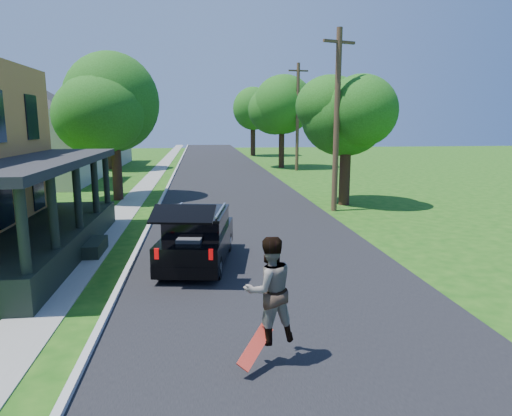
{
  "coord_description": "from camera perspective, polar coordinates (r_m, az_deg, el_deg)",
  "views": [
    {
      "loc": [
        -1.93,
        -8.84,
        4.2
      ],
      "look_at": [
        -0.46,
        3.0,
        1.97
      ],
      "focal_mm": 32.0,
      "sensor_mm": 36.0,
      "label": 1
    }
  ],
  "objects": [
    {
      "name": "ground",
      "position": [
        9.98,
        4.91,
        -14.35
      ],
      "size": [
        140.0,
        140.0,
        0.0
      ],
      "primitive_type": "plane",
      "color": "#174D0F",
      "rests_on": "ground"
    },
    {
      "name": "street",
      "position": [
        29.21,
        -3.19,
        2.32
      ],
      "size": [
        8.0,
        120.0,
        0.02
      ],
      "primitive_type": "cube",
      "color": "black",
      "rests_on": "ground"
    },
    {
      "name": "curb",
      "position": [
        29.22,
        -11.15,
        2.14
      ],
      "size": [
        0.15,
        120.0,
        0.12
      ],
      "primitive_type": "cube",
      "color": "#AEAEA9",
      "rests_on": "ground"
    },
    {
      "name": "sidewalk",
      "position": [
        29.38,
        -14.16,
        2.06
      ],
      "size": [
        1.3,
        120.0,
        0.03
      ],
      "primitive_type": "cube",
      "color": "gray",
      "rests_on": "ground"
    },
    {
      "name": "neighbor_house_mid",
      "position": [
        34.82,
        -26.85,
        9.47
      ],
      "size": [
        12.78,
        12.78,
        8.3
      ],
      "color": "#A8A295",
      "rests_on": "ground"
    },
    {
      "name": "neighbor_house_far",
      "position": [
        50.19,
        -20.7,
        9.92
      ],
      "size": [
        12.78,
        12.78,
        8.3
      ],
      "color": "#A8A295",
      "rests_on": "ground"
    },
    {
      "name": "black_suv",
      "position": [
        13.84,
        -7.34,
        -3.68
      ],
      "size": [
        2.41,
        4.76,
        2.12
      ],
      "rotation": [
        0.0,
        0.0,
        -0.17
      ],
      "color": "black",
      "rests_on": "ground"
    },
    {
      "name": "skateboarder",
      "position": [
        8.04,
        1.64,
        -10.15
      ],
      "size": [
        1.07,
        0.93,
        1.9
      ],
      "rotation": [
        0.0,
        0.0,
        3.4
      ],
      "color": "black",
      "rests_on": "ground"
    },
    {
      "name": "skateboard",
      "position": [
        8.14,
        -0.07,
        -17.06
      ],
      "size": [
        0.71,
        0.7,
        0.59
      ],
      "rotation": [
        0.0,
        0.0,
        -0.32
      ],
      "color": "red",
      "rests_on": "ground"
    },
    {
      "name": "tree_left_mid",
      "position": [
        26.15,
        -17.5,
        12.18
      ],
      "size": [
        6.75,
        6.5,
        7.9
      ],
      "rotation": [
        0.0,
        0.0,
        0.43
      ],
      "color": "black",
      "rests_on": "ground"
    },
    {
      "name": "tree_left_far",
      "position": [
        44.09,
        -18.11,
        11.44
      ],
      "size": [
        6.86,
        6.59,
        8.07
      ],
      "rotation": [
        0.0,
        0.0,
        0.4
      ],
      "color": "black",
      "rests_on": "ground"
    },
    {
      "name": "tree_right_near",
      "position": [
        23.92,
        11.22,
        12.4
      ],
      "size": [
        4.66,
        4.45,
        7.44
      ],
      "rotation": [
        0.0,
        0.0,
        0.01
      ],
      "color": "black",
      "rests_on": "ground"
    },
    {
      "name": "tree_right_mid",
      "position": [
        43.53,
        3.2,
        12.82
      ],
      "size": [
        6.32,
        6.17,
        9.14
      ],
      "rotation": [
        0.0,
        0.0,
        0.07
      ],
      "color": "black",
      "rests_on": "ground"
    },
    {
      "name": "tree_right_far",
      "position": [
        59.68,
        -0.44,
        12.25
      ],
      "size": [
        7.46,
        7.11,
        8.97
      ],
      "rotation": [
        0.0,
        0.0,
        0.39
      ],
      "color": "black",
      "rests_on": "ground"
    },
    {
      "name": "utility_pole_near",
      "position": [
        22.07,
        10.06,
        10.9
      ],
      "size": [
        1.64,
        0.64,
        8.46
      ],
      "rotation": [
        0.0,
        0.0,
        0.31
      ],
      "color": "#40311D",
      "rests_on": "ground"
    },
    {
      "name": "utility_pole_far",
      "position": [
        40.96,
        5.22,
        11.4
      ],
      "size": [
        1.77,
        0.33,
        9.28
      ],
      "rotation": [
        0.0,
        0.0,
        0.11
      ],
      "color": "#40311D",
      "rests_on": "ground"
    }
  ]
}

